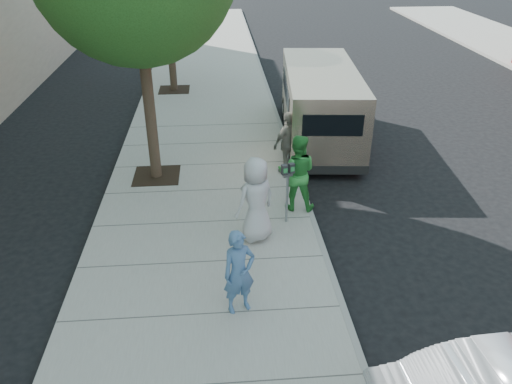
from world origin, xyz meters
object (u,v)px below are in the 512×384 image
(person_green_shirt, at_px, (297,173))
(person_gray_shirt, at_px, (256,200))
(parking_meter, at_px, (288,181))
(person_officer, at_px, (239,272))
(person_striped_polo, at_px, (289,143))
(van, at_px, (320,103))

(person_green_shirt, relative_size, person_gray_shirt, 0.98)
(person_gray_shirt, bearing_deg, parking_meter, -172.56)
(parking_meter, distance_m, person_green_shirt, 0.68)
(person_gray_shirt, bearing_deg, person_officer, 46.28)
(person_officer, bearing_deg, person_striped_polo, 52.90)
(parking_meter, height_order, person_striped_polo, person_striped_polo)
(van, xyz_separation_m, person_gray_shirt, (-2.41, -5.57, -0.12))
(person_striped_polo, bearing_deg, van, -150.54)
(van, height_order, person_officer, van)
(person_officer, distance_m, person_green_shirt, 3.69)
(person_green_shirt, xyz_separation_m, person_gray_shirt, (-1.03, -1.20, 0.01))
(van, relative_size, person_gray_shirt, 3.36)
(person_officer, distance_m, person_gray_shirt, 2.23)
(person_officer, distance_m, person_striped_polo, 5.49)
(person_officer, height_order, person_green_shirt, person_green_shirt)
(parking_meter, xyz_separation_m, van, (1.68, 4.98, 0.01))
(person_striped_polo, bearing_deg, person_green_shirt, 54.51)
(van, distance_m, person_officer, 8.27)
(parking_meter, xyz_separation_m, person_green_shirt, (0.30, 0.60, -0.12))
(person_officer, xyz_separation_m, person_green_shirt, (1.50, 3.37, 0.13))
(parking_meter, relative_size, person_officer, 0.91)
(parking_meter, xyz_separation_m, person_gray_shirt, (-0.73, -0.60, -0.10))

